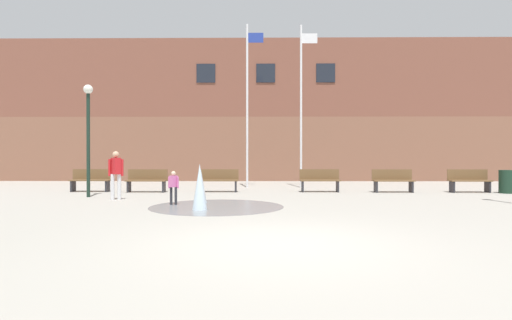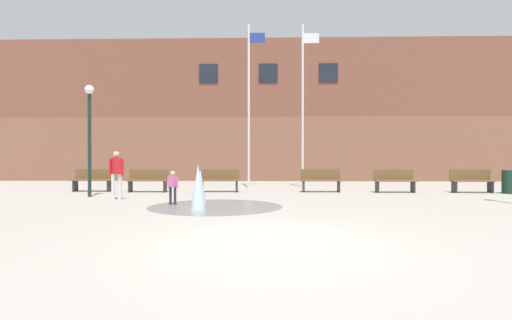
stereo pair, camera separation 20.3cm
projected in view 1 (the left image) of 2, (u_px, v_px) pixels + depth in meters
The scene contains 15 objects.
ground_plane at pixel (280, 243), 6.41m from camera, with size 100.00×100.00×0.00m, color #9E998E.
library_building at pixel (265, 115), 26.33m from camera, with size 36.00×6.05×8.40m.
splash_fountain at pixel (205, 192), 11.21m from camera, with size 3.77×3.77×1.22m.
park_bench_left_of_flagpoles at pixel (91, 180), 16.17m from camera, with size 1.60×0.44×0.91m.
park_bench_under_left_flagpole at pixel (147, 180), 15.94m from camera, with size 1.60×0.44×0.91m.
park_bench_center at pixel (219, 180), 16.05m from camera, with size 1.60×0.44×0.91m.
park_bench_under_right_flagpole at pixel (320, 180), 16.04m from camera, with size 1.60×0.44×0.91m.
park_bench_near_trashcan at pixel (393, 180), 15.86m from camera, with size 1.60×0.44×0.91m.
park_bench_far_right at pixel (469, 180), 15.82m from camera, with size 1.60×0.44×0.91m.
teen_by_trashcan at pixel (116, 171), 13.05m from camera, with size 0.50×0.38×1.59m.
child_with_pink_shirt at pixel (173, 185), 11.65m from camera, with size 0.31×0.24×0.99m.
flagpole_left at pixel (248, 101), 18.43m from camera, with size 0.80×0.10×7.55m.
flagpole_right at pixel (302, 101), 18.40m from camera, with size 0.80×0.10×7.51m.
lamp_post_left_lane at pixel (88, 124), 13.93m from camera, with size 0.32×0.32×3.93m.
trash_can at pixel (507, 182), 15.44m from camera, with size 0.56×0.56×0.90m, color #193323.
Camera 1 is at (-0.32, -6.41, 1.38)m, focal length 28.00 mm.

